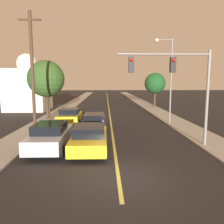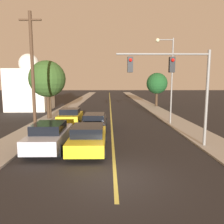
# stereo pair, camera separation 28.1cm
# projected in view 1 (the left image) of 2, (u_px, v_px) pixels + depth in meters

# --- Properties ---
(ground_plane) EXTENTS (200.00, 200.00, 0.00)m
(ground_plane) POSITION_uv_depth(u_px,v_px,m) (118.00, 178.00, 9.17)
(ground_plane) COLOR black
(road_surface) EXTENTS (10.51, 80.00, 0.01)m
(road_surface) POSITION_uv_depth(u_px,v_px,m) (108.00, 102.00, 44.81)
(road_surface) COLOR black
(road_surface) RESTS_ON ground
(sidewalk_left) EXTENTS (2.50, 80.00, 0.12)m
(sidewalk_left) POSITION_uv_depth(u_px,v_px,m) (76.00, 101.00, 44.61)
(sidewalk_left) COLOR #9E998E
(sidewalk_left) RESTS_ON ground
(sidewalk_right) EXTENTS (2.50, 80.00, 0.12)m
(sidewalk_right) POSITION_uv_depth(u_px,v_px,m) (139.00, 101.00, 45.01)
(sidewalk_right) COLOR #9E998E
(sidewalk_right) RESTS_ON ground
(car_near_lane_front) EXTENTS (2.10, 4.80, 1.51)m
(car_near_lane_front) POSITION_uv_depth(u_px,v_px,m) (90.00, 138.00, 12.78)
(car_near_lane_front) COLOR gold
(car_near_lane_front) RESTS_ON ground
(car_near_lane_second) EXTENTS (2.02, 4.98, 1.36)m
(car_near_lane_second) POSITION_uv_depth(u_px,v_px,m) (94.00, 121.00, 18.51)
(car_near_lane_second) COLOR black
(car_near_lane_second) RESTS_ON ground
(car_outer_lane_front) EXTENTS (2.04, 4.84, 1.62)m
(car_outer_lane_front) POSITION_uv_depth(u_px,v_px,m) (51.00, 136.00, 12.96)
(car_outer_lane_front) COLOR #A5A8B2
(car_outer_lane_front) RESTS_ON ground
(car_outer_lane_second) EXTENTS (1.99, 3.84, 1.62)m
(car_outer_lane_second) POSITION_uv_depth(u_px,v_px,m) (70.00, 117.00, 19.95)
(car_outer_lane_second) COLOR gold
(car_outer_lane_second) RESTS_ON ground
(traffic_signal_mast) EXTENTS (5.57, 0.42, 5.76)m
(traffic_signal_mast) POSITION_uv_depth(u_px,v_px,m) (178.00, 77.00, 13.01)
(traffic_signal_mast) COLOR slate
(traffic_signal_mast) RESTS_ON ground
(streetlamp_right) EXTENTS (1.68, 0.36, 7.84)m
(streetlamp_right) POSITION_uv_depth(u_px,v_px,m) (168.00, 71.00, 20.22)
(streetlamp_right) COLOR slate
(streetlamp_right) RESTS_ON ground
(utility_pole_left) EXTENTS (1.60, 0.24, 8.88)m
(utility_pole_left) POSITION_uv_depth(u_px,v_px,m) (32.00, 72.00, 15.93)
(utility_pole_left) COLOR #422D1E
(utility_pole_left) RESTS_ON ground
(tree_left_near) EXTENTS (2.44, 2.44, 5.55)m
(tree_left_near) POSITION_uv_depth(u_px,v_px,m) (48.00, 78.00, 23.15)
(tree_left_near) COLOR #4C3823
(tree_left_near) RESTS_ON ground
(tree_left_far) EXTENTS (3.84, 3.84, 6.14)m
(tree_left_far) POSITION_uv_depth(u_px,v_px,m) (46.00, 79.00, 22.93)
(tree_left_far) COLOR #3D2B1C
(tree_left_far) RESTS_ON ground
(tree_right_near) EXTENTS (3.33, 3.33, 5.34)m
(tree_right_near) POSITION_uv_depth(u_px,v_px,m) (155.00, 83.00, 34.97)
(tree_right_near) COLOR #3D2B1C
(tree_right_near) RESTS_ON ground
(domed_building_left) EXTENTS (5.48, 5.48, 7.96)m
(domed_building_left) POSITION_uv_depth(u_px,v_px,m) (28.00, 87.00, 31.00)
(domed_building_left) COLOR beige
(domed_building_left) RESTS_ON ground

